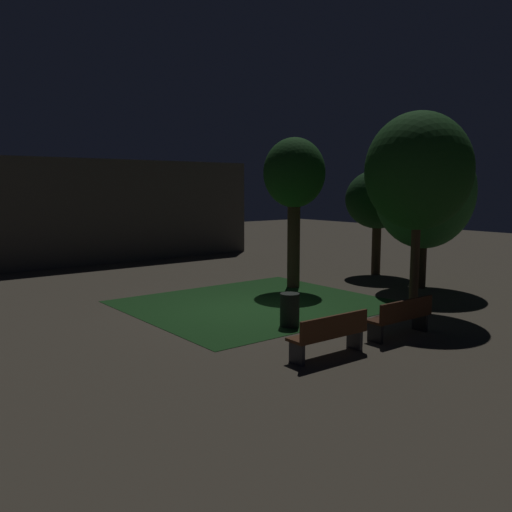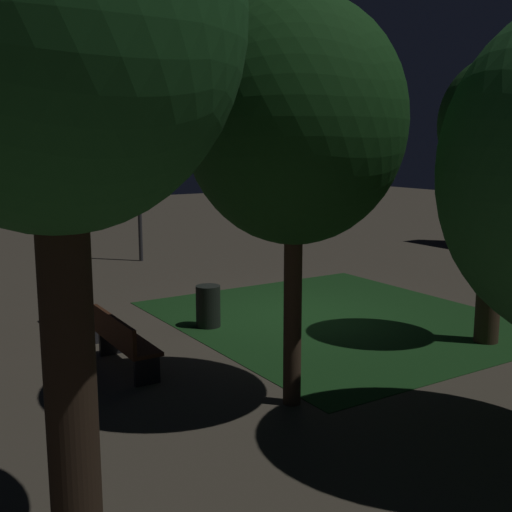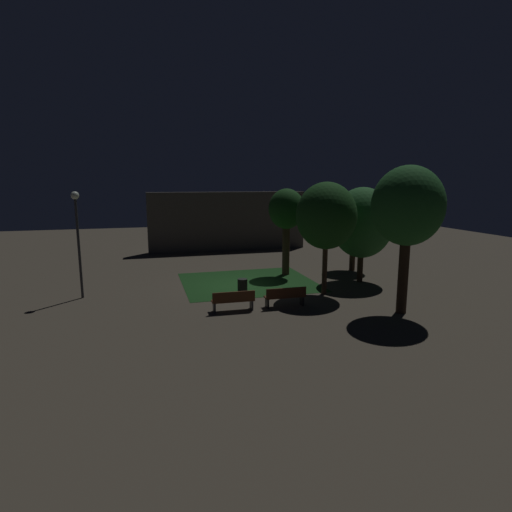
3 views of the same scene
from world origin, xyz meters
name	(u,v)px [view 3 (image 3 of 3)]	position (x,y,z in m)	size (l,w,h in m)	color
ground_plane	(237,285)	(0.00, 0.00, 0.00)	(60.00, 60.00, 0.00)	#4C4438
grass_lawn	(248,282)	(0.71, 0.50, 0.01)	(7.01, 6.17, 0.01)	#194219
bench_path_side	(233,300)	(-1.16, -4.25, 0.48)	(1.81, 0.53, 0.88)	#512D19
bench_front_right	(285,296)	(1.15, -4.25, 0.48)	(1.81, 0.51, 0.88)	#422314
tree_back_left	(354,224)	(7.62, 1.75, 2.87)	(2.46, 2.46, 4.03)	#423021
tree_right_canopy	(326,216)	(3.67, -2.79, 3.78)	(2.85, 2.85, 5.38)	#423021
tree_near_wall	(286,211)	(3.31, 1.74, 3.71)	(2.05, 2.05, 4.99)	#423021
tree_lawn_side	(362,223)	(6.59, -1.01, 3.21)	(3.25, 3.25, 5.10)	#38281C
tree_left_canopy	(408,207)	(5.53, -6.30, 4.37)	(2.85, 2.85, 6.03)	#2D2116
lamp_post_plaza_east	(77,227)	(-7.54, -0.37, 3.32)	(0.36, 0.36, 4.94)	#333338
trash_bin	(243,287)	(-0.21, -2.00, 0.41)	(0.47, 0.47, 0.81)	black
building_wall_backdrop	(228,221)	(1.88, 11.24, 2.29)	(12.39, 0.80, 4.58)	#4C4742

